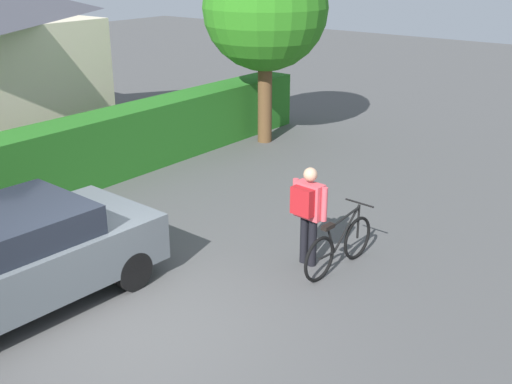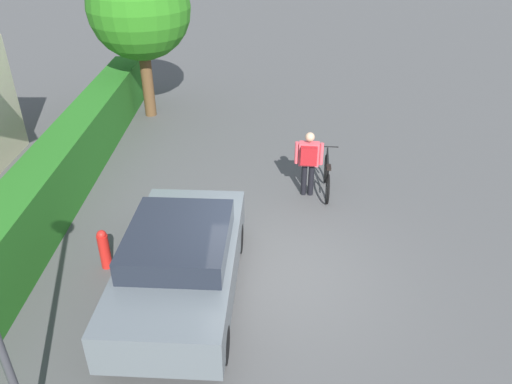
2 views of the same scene
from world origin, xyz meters
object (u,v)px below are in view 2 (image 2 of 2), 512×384
fire_hydrant (104,249)px  person_rider (309,159)px  bicycle (327,177)px  tree_kerbside (139,8)px  parked_car_near (180,262)px

fire_hydrant → person_rider: bearing=-56.2°
fire_hydrant → bicycle: bearing=-57.5°
bicycle → tree_kerbside: tree_kerbside is taller
parked_car_near → fire_hydrant: 1.75m
tree_kerbside → bicycle: bearing=-133.6°
bicycle → fire_hydrant: size_ratio=2.06×
parked_car_near → bicycle: bearing=-38.6°
person_rider → fire_hydrant: 4.78m
bicycle → tree_kerbside: size_ratio=0.35×
parked_car_near → fire_hydrant: parked_car_near is taller
parked_car_near → tree_kerbside: bearing=14.5°
bicycle → person_rider: size_ratio=1.07×
bicycle → person_rider: person_rider is taller
person_rider → fire_hydrant: (-2.65, 3.95, -0.52)m
parked_car_near → tree_kerbside: size_ratio=0.84×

